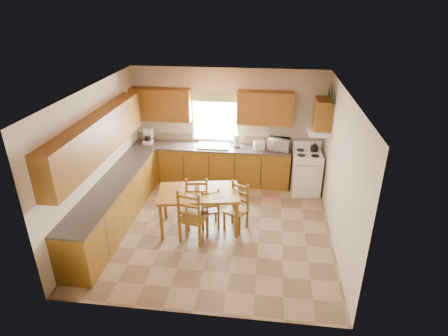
# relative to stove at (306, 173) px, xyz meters

# --- Properties ---
(floor) EXTENTS (4.50, 4.50, 0.00)m
(floor) POSITION_rel_stove_xyz_m (-1.86, -1.70, -0.47)
(floor) COLOR #8A7156
(floor) RESTS_ON ground
(ceiling) EXTENTS (4.50, 4.50, 0.00)m
(ceiling) POSITION_rel_stove_xyz_m (-1.86, -1.70, 2.23)
(ceiling) COLOR brown
(ceiling) RESTS_ON floor
(wall_left) EXTENTS (4.50, 4.50, 0.00)m
(wall_left) POSITION_rel_stove_xyz_m (-4.11, -1.70, 0.88)
(wall_left) COLOR beige
(wall_left) RESTS_ON floor
(wall_right) EXTENTS (4.50, 4.50, 0.00)m
(wall_right) POSITION_rel_stove_xyz_m (0.39, -1.70, 0.88)
(wall_right) COLOR beige
(wall_right) RESTS_ON floor
(wall_back) EXTENTS (4.50, 4.50, 0.00)m
(wall_back) POSITION_rel_stove_xyz_m (-1.86, 0.55, 0.88)
(wall_back) COLOR beige
(wall_back) RESTS_ON floor
(wall_front) EXTENTS (4.50, 4.50, 0.00)m
(wall_front) POSITION_rel_stove_xyz_m (-1.86, -3.95, 0.88)
(wall_front) COLOR beige
(wall_front) RESTS_ON floor
(lower_cab_back) EXTENTS (3.75, 0.60, 0.88)m
(lower_cab_back) POSITION_rel_stove_xyz_m (-2.24, 0.25, -0.03)
(lower_cab_back) COLOR brown
(lower_cab_back) RESTS_ON floor
(lower_cab_left) EXTENTS (0.60, 3.60, 0.88)m
(lower_cab_left) POSITION_rel_stove_xyz_m (-3.81, -1.85, -0.03)
(lower_cab_left) COLOR brown
(lower_cab_left) RESTS_ON floor
(counter_back) EXTENTS (3.75, 0.63, 0.04)m
(counter_back) POSITION_rel_stove_xyz_m (-2.24, 0.25, 0.43)
(counter_back) COLOR #433C39
(counter_back) RESTS_ON lower_cab_back
(counter_left) EXTENTS (0.63, 3.60, 0.04)m
(counter_left) POSITION_rel_stove_xyz_m (-3.81, -1.85, 0.43)
(counter_left) COLOR #433C39
(counter_left) RESTS_ON lower_cab_left
(backsplash) EXTENTS (3.75, 0.01, 0.18)m
(backsplash) POSITION_rel_stove_xyz_m (-2.24, 0.54, 0.54)
(backsplash) COLOR #88775C
(backsplash) RESTS_ON counter_back
(upper_cab_back_left) EXTENTS (1.41, 0.33, 0.75)m
(upper_cab_back_left) POSITION_rel_stove_xyz_m (-3.41, 0.39, 1.38)
(upper_cab_back_left) COLOR brown
(upper_cab_back_left) RESTS_ON wall_back
(upper_cab_back_right) EXTENTS (1.25, 0.33, 0.75)m
(upper_cab_back_right) POSITION_rel_stove_xyz_m (-1.00, 0.39, 1.38)
(upper_cab_back_right) COLOR brown
(upper_cab_back_right) RESTS_ON wall_back
(upper_cab_left) EXTENTS (0.33, 3.60, 0.75)m
(upper_cab_left) POSITION_rel_stove_xyz_m (-3.95, -1.85, 1.38)
(upper_cab_left) COLOR brown
(upper_cab_left) RESTS_ON wall_left
(upper_cab_stove) EXTENTS (0.33, 0.62, 0.62)m
(upper_cab_stove) POSITION_rel_stove_xyz_m (0.22, -0.05, 1.43)
(upper_cab_stove) COLOR brown
(upper_cab_stove) RESTS_ON wall_right
(range_hood) EXTENTS (0.44, 0.62, 0.12)m
(range_hood) POSITION_rel_stove_xyz_m (0.17, -0.05, 1.05)
(range_hood) COLOR silver
(range_hood) RESTS_ON wall_right
(window_frame) EXTENTS (1.13, 0.02, 1.18)m
(window_frame) POSITION_rel_stove_xyz_m (-2.16, 0.52, 1.08)
(window_frame) COLOR silver
(window_frame) RESTS_ON wall_back
(window_pane) EXTENTS (1.05, 0.01, 1.10)m
(window_pane) POSITION_rel_stove_xyz_m (-2.16, 0.52, 1.08)
(window_pane) COLOR white
(window_pane) RESTS_ON wall_back
(window_valance) EXTENTS (1.19, 0.01, 0.24)m
(window_valance) POSITION_rel_stove_xyz_m (-2.16, 0.49, 1.58)
(window_valance) COLOR #457234
(window_valance) RESTS_ON wall_back
(sink_basin) EXTENTS (0.75, 0.45, 0.04)m
(sink_basin) POSITION_rel_stove_xyz_m (-2.16, 0.25, 0.47)
(sink_basin) COLOR silver
(sink_basin) RESTS_ON counter_back
(pine_decal_a) EXTENTS (0.22, 0.22, 0.36)m
(pine_decal_a) POSITION_rel_stove_xyz_m (0.35, -0.37, 1.91)
(pine_decal_a) COLOR #174024
(pine_decal_a) RESTS_ON wall_right
(pine_decal_b) EXTENTS (0.22, 0.22, 0.36)m
(pine_decal_b) POSITION_rel_stove_xyz_m (0.35, -0.05, 1.95)
(pine_decal_b) COLOR #174024
(pine_decal_b) RESTS_ON wall_right
(pine_decal_c) EXTENTS (0.22, 0.22, 0.36)m
(pine_decal_c) POSITION_rel_stove_xyz_m (0.35, 0.27, 1.91)
(pine_decal_c) COLOR #174024
(pine_decal_c) RESTS_ON wall_right
(stove) EXTENTS (0.67, 0.69, 0.95)m
(stove) POSITION_rel_stove_xyz_m (0.00, 0.00, 0.00)
(stove) COLOR silver
(stove) RESTS_ON floor
(coffeemaker) EXTENTS (0.23, 0.27, 0.36)m
(coffeemaker) POSITION_rel_stove_xyz_m (-3.76, 0.27, 0.63)
(coffeemaker) COLOR silver
(coffeemaker) RESTS_ON counter_back
(paper_towel) EXTENTS (0.13, 0.13, 0.29)m
(paper_towel) POSITION_rel_stove_xyz_m (-1.63, 0.30, 0.59)
(paper_towel) COLOR white
(paper_towel) RESTS_ON counter_back
(toaster) EXTENTS (0.27, 0.22, 0.19)m
(toaster) POSITION_rel_stove_xyz_m (-1.10, 0.22, 0.54)
(toaster) COLOR silver
(toaster) RESTS_ON counter_back
(microwave) EXTENTS (0.51, 0.41, 0.27)m
(microwave) POSITION_rel_stove_xyz_m (-0.64, 0.24, 0.58)
(microwave) COLOR silver
(microwave) RESTS_ON counter_back
(dining_table) EXTENTS (1.64, 1.12, 0.81)m
(dining_table) POSITION_rel_stove_xyz_m (-2.15, -1.77, -0.07)
(dining_table) COLOR brown
(dining_table) RESTS_ON floor
(chair_near_left) EXTENTS (0.46, 0.45, 0.87)m
(chair_near_left) POSITION_rel_stove_xyz_m (-1.97, -1.67, -0.04)
(chair_near_left) COLOR brown
(chair_near_left) RESTS_ON floor
(chair_near_right) EXTENTS (0.54, 0.52, 1.08)m
(chair_near_right) POSITION_rel_stove_xyz_m (-2.18, -2.16, 0.07)
(chair_near_right) COLOR brown
(chair_near_right) RESTS_ON floor
(chair_far_left) EXTENTS (0.49, 0.48, 1.05)m
(chair_far_left) POSITION_rel_stove_xyz_m (-2.16, -1.94, 0.05)
(chair_far_left) COLOR brown
(chair_far_left) RESTS_ON floor
(chair_far_right) EXTENTS (0.51, 0.50, 0.93)m
(chair_far_right) POSITION_rel_stove_xyz_m (-1.44, -1.70, -0.01)
(chair_far_right) COLOR brown
(chair_far_right) RESTS_ON floor
(table_paper) EXTENTS (0.31, 0.35, 0.00)m
(table_paper) POSITION_rel_stove_xyz_m (-1.81, -1.84, 0.34)
(table_paper) COLOR white
(table_paper) RESTS_ON dining_table
(table_card) EXTENTS (0.09, 0.03, 0.12)m
(table_card) POSITION_rel_stove_xyz_m (-2.19, -1.70, 0.40)
(table_card) COLOR white
(table_card) RESTS_ON dining_table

